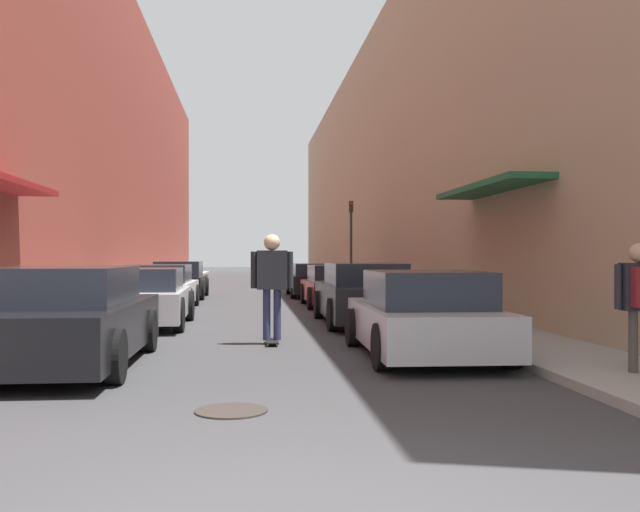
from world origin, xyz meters
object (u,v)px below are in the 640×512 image
(skateboarder, at_px, (272,276))
(parked_car_right_0, at_px, (424,316))
(parked_car_right_3, at_px, (317,280))
(parked_car_left_3, at_px, (179,280))
(parked_car_left_1, at_px, (142,298))
(parked_car_left_0, at_px, (66,319))
(parked_car_right_2, at_px, (338,287))
(parked_car_left_2, at_px, (160,288))
(manhole_cover, at_px, (231,411))
(parked_car_right_1, at_px, (363,295))
(traffic_light, at_px, (351,235))

(skateboarder, bearing_deg, parked_car_right_0, -37.61)
(parked_car_right_0, xyz_separation_m, parked_car_right_3, (-0.07, 15.69, -0.01))
(parked_car_left_3, bearing_deg, parked_car_left_1, -88.96)
(parked_car_left_0, bearing_deg, parked_car_left_3, 89.92)
(parked_car_right_2, bearing_deg, parked_car_right_3, 91.18)
(parked_car_left_2, relative_size, skateboarder, 2.20)
(parked_car_right_2, bearing_deg, parked_car_left_1, -131.69)
(parked_car_left_3, distance_m, skateboarder, 13.74)
(parked_car_right_3, height_order, manhole_cover, parked_car_right_3)
(parked_car_left_1, height_order, skateboarder, skateboarder)
(parked_car_right_1, relative_size, traffic_light, 1.32)
(manhole_cover, bearing_deg, parked_car_left_2, 99.74)
(parked_car_left_1, relative_size, parked_car_left_3, 0.97)
(parked_car_left_3, bearing_deg, parked_car_right_0, -71.74)
(skateboarder, bearing_deg, parked_car_left_2, 109.23)
(parked_car_right_1, relative_size, parked_car_right_2, 1.16)
(parked_car_left_1, relative_size, manhole_cover, 5.89)
(parked_car_left_3, distance_m, manhole_cover, 18.71)
(parked_car_right_3, height_order, traffic_light, traffic_light)
(parked_car_left_2, bearing_deg, parked_car_left_1, -87.36)
(parked_car_left_2, xyz_separation_m, parked_car_right_0, (5.03, -9.84, 0.01))
(parked_car_left_2, distance_m, parked_car_right_2, 5.10)
(parked_car_left_0, height_order, traffic_light, traffic_light)
(parked_car_right_3, relative_size, manhole_cover, 6.61)
(parked_car_left_2, height_order, parked_car_right_2, parked_car_left_2)
(skateboarder, bearing_deg, manhole_cover, -96.26)
(parked_car_left_2, height_order, parked_car_right_1, parked_car_right_1)
(parked_car_left_2, distance_m, parked_car_left_3, 5.29)
(parked_car_left_0, xyz_separation_m, parked_car_left_2, (-0.02, 10.33, -0.05))
(parked_car_right_3, height_order, skateboarder, skateboarder)
(parked_car_left_2, height_order, manhole_cover, parked_car_left_2)
(parked_car_right_0, bearing_deg, parked_car_left_1, 133.99)
(parked_car_right_0, bearing_deg, parked_car_right_2, 89.79)
(parked_car_left_1, height_order, parked_car_left_3, parked_car_left_3)
(manhole_cover, height_order, traffic_light, traffic_light)
(parked_car_right_0, bearing_deg, parked_car_left_0, -174.37)
(parked_car_right_3, bearing_deg, skateboarder, -98.60)
(parked_car_left_0, bearing_deg, parked_car_right_2, 65.16)
(parked_car_right_1, bearing_deg, parked_car_left_1, -179.27)
(parked_car_left_2, relative_size, parked_car_right_2, 1.02)
(parked_car_left_1, distance_m, parked_car_right_3, 11.72)
(parked_car_right_1, distance_m, parked_car_right_2, 5.38)
(parked_car_right_3, relative_size, traffic_light, 1.31)
(parked_car_right_0, height_order, traffic_light, traffic_light)
(skateboarder, height_order, traffic_light, traffic_light)
(parked_car_right_1, height_order, manhole_cover, parked_car_right_1)
(manhole_cover, bearing_deg, parked_car_right_1, 72.57)
(parked_car_left_1, distance_m, parked_car_right_2, 7.28)
(parked_car_left_1, xyz_separation_m, parked_car_right_0, (4.81, -4.98, 0.00))
(parked_car_right_0, height_order, parked_car_right_2, parked_car_right_0)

